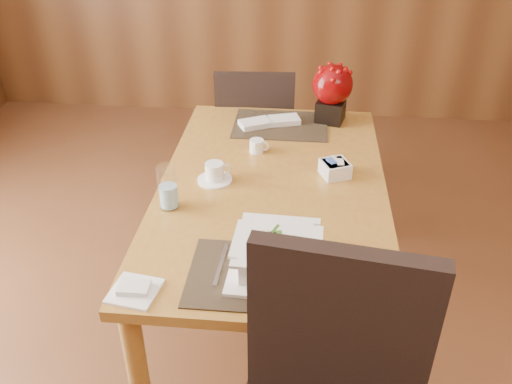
# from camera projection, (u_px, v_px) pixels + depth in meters

# --- Properties ---
(dining_table) EXTENTS (0.90, 1.50, 0.75)m
(dining_table) POSITION_uv_depth(u_px,v_px,m) (272.00, 205.00, 2.21)
(dining_table) COLOR #B17B31
(dining_table) RESTS_ON ground
(placemat_near) EXTENTS (0.45, 0.33, 0.01)m
(placemat_near) POSITION_uv_depth(u_px,v_px,m) (260.00, 275.00, 1.69)
(placemat_near) COLOR black
(placemat_near) RESTS_ON dining_table
(placemat_far) EXTENTS (0.45, 0.33, 0.01)m
(placemat_far) POSITION_uv_depth(u_px,v_px,m) (280.00, 125.00, 2.61)
(placemat_far) COLOR black
(placemat_far) RESTS_ON dining_table
(soup_setting) EXTENTS (0.31, 0.31, 0.12)m
(soup_setting) POSITION_uv_depth(u_px,v_px,m) (277.00, 256.00, 1.68)
(soup_setting) COLOR white
(soup_setting) RESTS_ON dining_table
(coffee_cup) EXTENTS (0.14, 0.14, 0.08)m
(coffee_cup) POSITION_uv_depth(u_px,v_px,m) (215.00, 173.00, 2.16)
(coffee_cup) COLOR white
(coffee_cup) RESTS_ON dining_table
(water_glass) EXTENTS (0.08, 0.08, 0.17)m
(water_glass) POSITION_uv_depth(u_px,v_px,m) (168.00, 187.00, 1.97)
(water_glass) COLOR white
(water_glass) RESTS_ON dining_table
(creamer_jug) EXTENTS (0.09, 0.09, 0.06)m
(creamer_jug) POSITION_uv_depth(u_px,v_px,m) (257.00, 146.00, 2.37)
(creamer_jug) COLOR white
(creamer_jug) RESTS_ON dining_table
(sugar_caddy) EXTENTS (0.14, 0.14, 0.06)m
(sugar_caddy) POSITION_uv_depth(u_px,v_px,m) (335.00, 169.00, 2.20)
(sugar_caddy) COLOR white
(sugar_caddy) RESTS_ON dining_table
(berry_decor) EXTENTS (0.19, 0.19, 0.28)m
(berry_decor) POSITION_uv_depth(u_px,v_px,m) (332.00, 90.00, 2.58)
(berry_decor) COLOR black
(berry_decor) RESTS_ON dining_table
(napkins_far) EXTENTS (0.31, 0.20, 0.03)m
(napkins_far) POSITION_uv_depth(u_px,v_px,m) (272.00, 122.00, 2.61)
(napkins_far) COLOR white
(napkins_far) RESTS_ON dining_table
(bread_plate) EXTENTS (0.16, 0.16, 0.01)m
(bread_plate) POSITION_uv_depth(u_px,v_px,m) (135.00, 291.00, 1.63)
(bread_plate) COLOR white
(bread_plate) RESTS_ON dining_table
(far_chair) EXTENTS (0.45, 0.46, 0.93)m
(far_chair) POSITION_uv_depth(u_px,v_px,m) (255.00, 135.00, 3.04)
(far_chair) COLOR black
(far_chair) RESTS_ON ground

